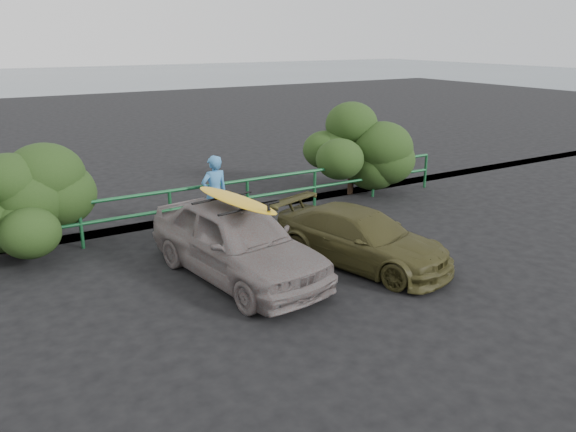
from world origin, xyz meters
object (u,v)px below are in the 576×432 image
at_px(guardrail, 210,205).
at_px(sedan, 237,241).
at_px(olive_vehicle, 361,238).
at_px(surfboard, 236,200).
at_px(man, 215,193).

relative_size(guardrail, sedan, 3.30).
relative_size(guardrail, olive_vehicle, 3.70).
xyz_separation_m(guardrail, olive_vehicle, (1.62, -3.76, 0.03)).
xyz_separation_m(guardrail, sedan, (-0.78, -3.06, 0.20)).
bearing_deg(surfboard, olive_vehicle, -24.82).
bearing_deg(sedan, olive_vehicle, -24.82).
bearing_deg(man, guardrail, -99.49).
xyz_separation_m(man, surfboard, (-0.75, -2.70, 0.63)).
relative_size(guardrail, surfboard, 5.83).
relative_size(sedan, man, 2.36).
distance_m(sedan, man, 2.81).
height_order(guardrail, man, man).
height_order(sedan, surfboard, surfboard).
bearing_deg(surfboard, man, 66.11).
height_order(guardrail, olive_vehicle, olive_vehicle).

